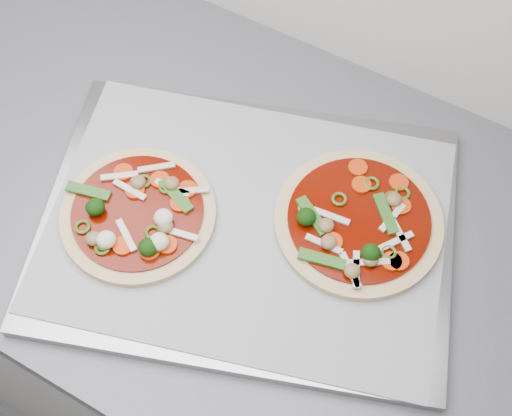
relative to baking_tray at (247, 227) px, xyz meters
The scene contains 4 objects.
baking_tray is the anchor object (origin of this frame).
parchment 0.01m from the baking_tray, ahead, with size 0.49×0.36×0.00m, color gray.
pizza_left 0.14m from the baking_tray, 153.32° to the right, with size 0.25×0.25×0.03m.
pizza_right 0.14m from the baking_tray, 28.03° to the left, with size 0.29×0.29×0.04m.
Camera 1 is at (-0.46, 0.92, 1.71)m, focal length 50.00 mm.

